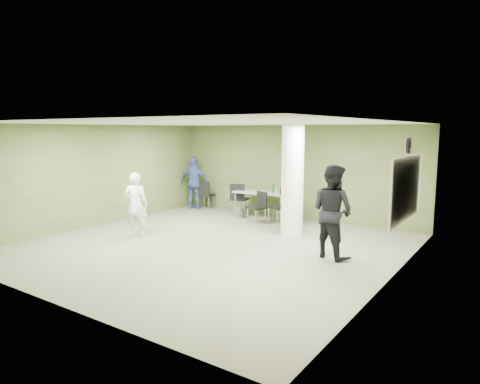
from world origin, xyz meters
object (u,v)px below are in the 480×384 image
Objects in this scene: folding_table at (262,193)px; man_blue at (195,183)px; man_black at (332,211)px; woman_white at (136,204)px; chair_back_left at (205,193)px.

man_blue is at bearing 175.29° from folding_table.
folding_table is 4.28m from man_black.
woman_white is 0.82× the size of man_black.
folding_table is 2.36m from chair_back_left.
man_blue reaches higher than chair_back_left.
folding_table is 1.08× the size of woman_white.
chair_back_left is 0.53× the size of man_blue.
man_black is (5.68, -2.85, 0.43)m from chair_back_left.
chair_back_left is at bearing -167.13° from man_blue.
man_blue is (-1.24, 3.74, 0.09)m from woman_white.
chair_back_left is 0.49m from man_blue.
woman_white is at bearing 93.07° from chair_back_left.
chair_back_left is 4.02m from woman_white.
man_black is at bearing 143.09° from chair_back_left.
chair_back_left is 0.58× the size of woman_white.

